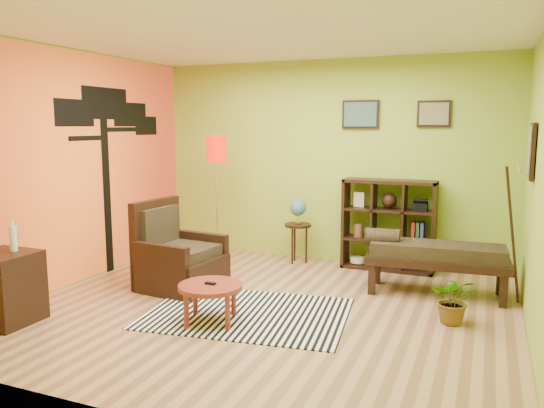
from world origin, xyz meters
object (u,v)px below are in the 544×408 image
at_px(floor_lamp, 216,160).
at_px(potted_plant, 454,305).
at_px(coffee_table, 210,290).
at_px(side_cabinet, 4,287).
at_px(armchair, 177,261).
at_px(globe_table, 298,215).
at_px(cube_shelf, 389,225).
at_px(bench, 433,255).

relative_size(floor_lamp, potted_plant, 3.73).
height_order(coffee_table, side_cabinet, side_cabinet).
distance_m(armchair, globe_table, 1.89).
relative_size(side_cabinet, cube_shelf, 0.84).
height_order(armchair, side_cabinet, armchair).
xyz_separation_m(armchair, globe_table, (0.94, 1.60, 0.37)).
xyz_separation_m(side_cabinet, cube_shelf, (3.11, 3.34, 0.25)).
distance_m(floor_lamp, bench, 3.09).
height_order(side_cabinet, cube_shelf, cube_shelf).
relative_size(armchair, globe_table, 1.15).
relative_size(bench, potted_plant, 3.38).
bearing_deg(potted_plant, side_cabinet, -158.21).
xyz_separation_m(armchair, floor_lamp, (-0.09, 1.18, 1.12)).
distance_m(floor_lamp, cube_shelf, 2.48).
bearing_deg(armchair, floor_lamp, 94.42).
height_order(floor_lamp, globe_table, floor_lamp).
distance_m(floor_lamp, potted_plant, 3.63).
height_order(coffee_table, potted_plant, coffee_table).
relative_size(armchair, side_cabinet, 1.02).
bearing_deg(coffee_table, bench, 42.23).
distance_m(globe_table, potted_plant, 2.74).
xyz_separation_m(floor_lamp, globe_table, (1.03, 0.42, -0.75)).
xyz_separation_m(bench, potted_plant, (0.29, -0.86, -0.28)).
bearing_deg(floor_lamp, armchair, -85.58).
bearing_deg(armchair, cube_shelf, 38.44).
xyz_separation_m(armchair, cube_shelf, (2.18, 1.73, 0.29)).
relative_size(coffee_table, bench, 0.39).
xyz_separation_m(globe_table, bench, (1.88, -0.74, -0.22)).
distance_m(floor_lamp, globe_table, 1.35).
distance_m(cube_shelf, bench, 1.09).
bearing_deg(armchair, side_cabinet, -120.12).
bearing_deg(armchair, globe_table, 59.47).
distance_m(armchair, cube_shelf, 2.80).
relative_size(side_cabinet, globe_table, 1.12).
height_order(globe_table, bench, globe_table).
bearing_deg(cube_shelf, globe_table, -174.04).
height_order(side_cabinet, potted_plant, side_cabinet).
bearing_deg(cube_shelf, armchair, -141.56).
relative_size(cube_shelf, potted_plant, 2.53).
distance_m(armchair, floor_lamp, 1.63).
bearing_deg(side_cabinet, cube_shelf, 47.02).
bearing_deg(coffee_table, floor_lamp, 116.41).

